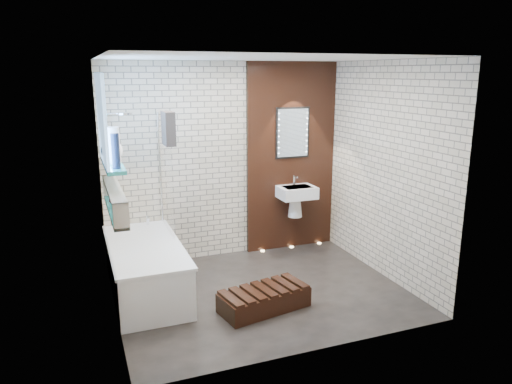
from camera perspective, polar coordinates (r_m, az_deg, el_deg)
name	(u,v)px	position (r m, az deg, el deg)	size (l,w,h in m)	color
ground	(261,292)	(5.69, 0.55, -11.66)	(3.20, 3.20, 0.00)	black
room_shell	(261,182)	(5.26, 0.58, 1.22)	(3.24, 3.20, 2.60)	#B6AA90
walnut_panel	(291,158)	(6.77, 4.15, 4.06)	(1.30, 0.06, 2.60)	black
clerestory_window	(104,129)	(5.17, -17.45, 7.11)	(0.18, 1.00, 0.94)	#7FADE0
display_niche	(115,200)	(5.10, -16.29, -0.93)	(0.14, 1.30, 0.26)	teal
bathtub	(146,269)	(5.70, -12.85, -8.80)	(0.79, 1.74, 0.70)	white
bath_screen	(166,174)	(5.87, -10.57, 2.13)	(0.01, 0.78, 1.40)	white
towel	(168,128)	(5.50, -10.27, 7.37)	(0.11, 0.29, 0.37)	black
shower_head	(124,114)	(5.77, -15.24, 8.90)	(0.18, 0.18, 0.02)	silver
washbasin	(296,196)	(6.71, 4.78, -0.52)	(0.50, 0.36, 0.58)	white
led_mirror	(293,133)	(6.69, 4.34, 6.96)	(0.50, 0.02, 0.70)	black
walnut_step	(264,300)	(5.27, 0.95, -12.57)	(0.94, 0.42, 0.21)	black
niche_bottles	(115,203)	(5.11, -16.28, -1.20)	(0.07, 0.76, 0.17)	#9E4D18
sill_vases	(113,149)	(5.19, -16.52, 4.90)	(0.22, 0.59, 0.37)	white
floor_uplights	(292,247)	(7.05, 4.21, -6.46)	(0.96, 0.06, 0.01)	#FFD899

